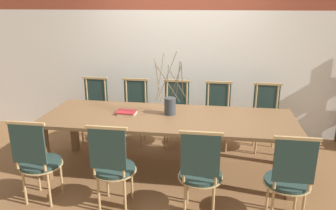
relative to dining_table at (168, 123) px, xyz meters
The scene contains 14 objects.
ground_plane 0.66m from the dining_table, ahead, with size 16.00×16.00×0.00m, color brown.
wall_rear 1.68m from the dining_table, 90.00° to the left, with size 12.00×0.06×3.20m.
dining_table is the anchor object (origin of this frame).
chair_near_leftend 1.53m from the dining_table, 145.67° to the right, with size 0.45×0.45×0.97m.
chair_near_left 0.98m from the dining_table, 117.11° to the right, with size 0.45×0.45×0.97m.
chair_near_center 0.98m from the dining_table, 62.54° to the right, with size 0.45×0.45×0.97m.
chair_near_right 1.55m from the dining_table, 33.91° to the right, with size 0.45×0.45×0.97m.
chair_far_leftend 1.55m from the dining_table, 146.17° to the left, with size 0.45×0.45×0.97m.
chair_far_left 1.08m from the dining_table, 126.89° to the left, with size 0.45×0.45×0.97m.
chair_far_center 0.87m from the dining_table, 90.70° to the left, with size 0.45×0.45×0.97m.
chair_far_right 1.06m from the dining_table, 54.83° to the left, with size 0.45×0.45×0.97m.
chair_far_rightend 1.56m from the dining_table, 33.46° to the left, with size 0.45×0.45×0.97m.
vase_centerpiece 0.23m from the dining_table, 84.42° to the left, with size 0.41×0.36×0.76m.
book_stack 0.53m from the dining_table, behind, with size 0.25×0.18×0.03m.
Camera 1 is at (0.55, -3.71, 2.09)m, focal length 35.00 mm.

